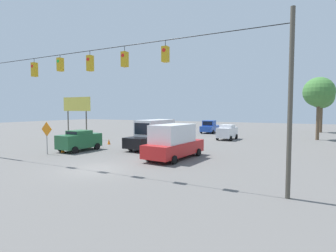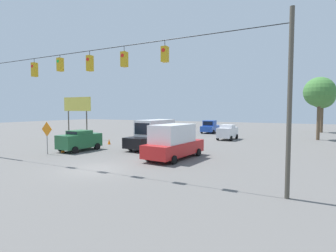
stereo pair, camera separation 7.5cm
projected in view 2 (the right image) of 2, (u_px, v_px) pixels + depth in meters
ground_plane at (96, 169)px, 17.09m from camera, size 140.00×140.00×0.00m
overhead_signal_span at (89, 86)px, 16.49m from camera, size 23.05×0.38×8.24m
box_truck_red_crossing_near at (174, 142)px, 20.78m from camera, size 2.89×6.27×2.74m
box_truck_black_withflow_mid at (154, 134)px, 26.44m from camera, size 2.93×6.92×2.88m
sedan_tan_withflow_far at (166, 131)px, 35.01m from camera, size 2.28×3.99×2.01m
sedan_green_parked_shoulder at (80, 140)px, 24.88m from camera, size 2.30×4.18×1.94m
pickup_truck_blue_withflow_deep at (210, 127)px, 44.27m from camera, size 2.36×5.37×2.12m
sedan_white_oncoming_deep at (227, 132)px, 34.22m from camera, size 2.10×4.04×1.95m
traffic_cone_nearest at (63, 149)px, 23.86m from camera, size 0.34×0.34×0.62m
traffic_cone_second at (89, 145)px, 26.77m from camera, size 0.34×0.34×0.62m
traffic_cone_third at (109, 142)px, 29.52m from camera, size 0.34×0.34×0.62m
traffic_cone_fourth at (129, 139)px, 32.63m from camera, size 0.34×0.34×0.62m
roadside_billboard at (77, 107)px, 35.37m from camera, size 4.84×0.16×5.61m
work_zone_sign at (47, 132)px, 22.87m from camera, size 1.27×0.06×2.84m
pedestrian at (71, 139)px, 28.08m from camera, size 0.40×0.28×1.63m
tree_horizon_left at (322, 97)px, 44.71m from camera, size 4.05×4.05×8.20m
tree_horizon_right at (319, 92)px, 33.52m from camera, size 3.80×3.80×8.09m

